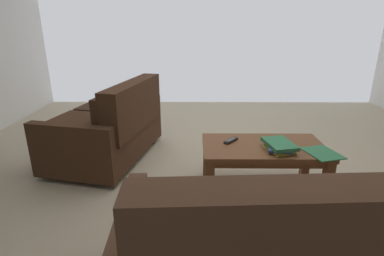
{
  "coord_description": "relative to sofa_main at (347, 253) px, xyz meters",
  "views": [
    {
      "loc": [
        0.3,
        2.56,
        1.35
      ],
      "look_at": [
        0.32,
        0.61,
        0.68
      ],
      "focal_mm": 27.78,
      "sensor_mm": 36.0,
      "label": 1
    }
  ],
  "objects": [
    {
      "name": "ground_plane",
      "position": [
        0.4,
        -1.46,
        -0.37
      ],
      "size": [
        5.97,
        5.61,
        0.01
      ],
      "primitive_type": "cube",
      "color": "beige"
    },
    {
      "name": "coffee_table",
      "position": [
        0.12,
        -1.18,
        -0.02
      ],
      "size": [
        1.0,
        0.56,
        0.41
      ],
      "color": "brown",
      "rests_on": "ground"
    },
    {
      "name": "tv_remote",
      "position": [
        0.39,
        -1.25,
        0.06
      ],
      "size": [
        0.14,
        0.15,
        0.02
      ],
      "color": "black",
      "rests_on": "coffee_table"
    },
    {
      "name": "loveseat_near",
      "position": [
        1.57,
        -1.82,
        -0.01
      ],
      "size": [
        1.06,
        1.42,
        0.83
      ],
      "color": "black",
      "rests_on": "ground"
    },
    {
      "name": "sofa_main",
      "position": [
        0.0,
        0.0,
        0.0
      ],
      "size": [
        2.13,
        0.91,
        0.87
      ],
      "color": "black",
      "rests_on": "ground"
    },
    {
      "name": "book_stack",
      "position": [
        0.03,
        -1.08,
        0.08
      ],
      "size": [
        0.25,
        0.32,
        0.07
      ],
      "color": "#E0CC4C",
      "rests_on": "coffee_table"
    },
    {
      "name": "loose_magazine",
      "position": [
        -0.29,
        -1.01,
        0.05
      ],
      "size": [
        0.29,
        0.33,
        0.01
      ],
      "primitive_type": "cube",
      "rotation": [
        0.0,
        0.0,
        3.42
      ],
      "color": "#337F51",
      "rests_on": "coffee_table"
    }
  ]
}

